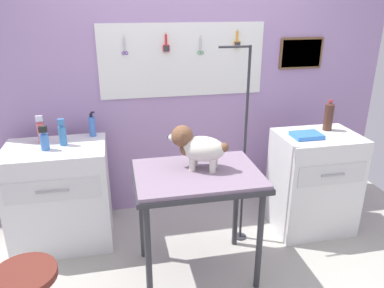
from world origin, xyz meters
The scene contains 13 objects.
rear_wall_panel centered at (0.01, 1.28, 1.16)m, with size 4.00×0.11×2.30m.
grooming_table centered at (-0.09, 0.21, 0.75)m, with size 0.90×0.65×0.85m.
grooming_arm centered at (0.36, 0.55, 0.78)m, with size 0.29×0.11×1.66m.
dog centered at (-0.09, 0.27, 1.01)m, with size 0.42×0.30×0.31m.
counter_left centered at (-1.13, 0.83, 0.44)m, with size 0.80×0.58×0.87m.
cabinet_right centered at (1.06, 0.60, 0.45)m, with size 0.68×0.54×0.90m.
stool centered at (-1.20, -0.22, 0.43)m, with size 0.37×0.37×0.52m.
pump_bottle_white centered at (-1.23, 0.95, 0.97)m, with size 0.06×0.06×0.23m.
conditioner_bottle centered at (-0.83, 1.04, 0.96)m, with size 0.06×0.06×0.22m.
spray_bottle_short centered at (-1.06, 0.86, 0.97)m, with size 0.06×0.06×0.22m.
detangler_spray centered at (-1.18, 0.78, 0.96)m, with size 0.07×0.07×0.19m.
soda_bottle centered at (1.19, 0.70, 1.02)m, with size 0.08×0.08×0.27m.
supply_tray centered at (0.92, 0.56, 0.92)m, with size 0.24×0.18×0.04m.
Camera 1 is at (-0.62, -2.09, 1.96)m, focal length 34.85 mm.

